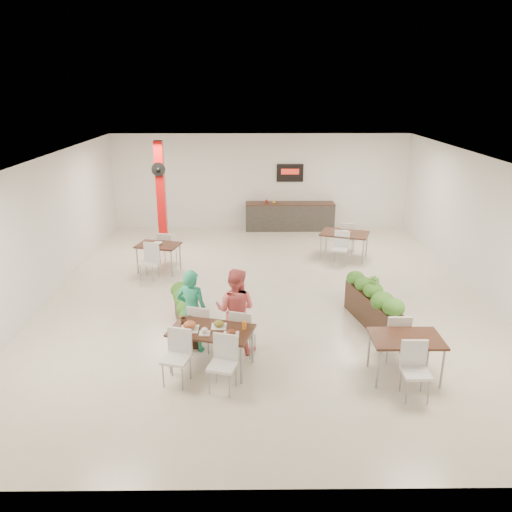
{
  "coord_description": "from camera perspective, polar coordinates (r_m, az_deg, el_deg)",
  "views": [
    {
      "loc": [
        -0.31,
        -10.87,
        4.71
      ],
      "look_at": [
        -0.21,
        -0.35,
        1.1
      ],
      "focal_mm": 35.0,
      "sensor_mm": 36.0,
      "label": 1
    }
  ],
  "objects": [
    {
      "name": "side_table_a",
      "position": [
        13.38,
        -11.09,
        0.79
      ],
      "size": [
        1.22,
        1.67,
        0.92
      ],
      "rotation": [
        0.0,
        0.0,
        -0.24
      ],
      "color": "black",
      "rests_on": "ground"
    },
    {
      "name": "planter_left",
      "position": [
        10.11,
        -8.06,
        -5.94
      ],
      "size": [
        0.74,
        1.69,
        0.9
      ],
      "rotation": [
        0.0,
        0.0,
        1.83
      ],
      "color": "black",
      "rests_on": "ground"
    },
    {
      "name": "room_shell",
      "position": [
        11.2,
        1.06,
        4.98
      ],
      "size": [
        10.1,
        12.1,
        3.22
      ],
      "color": "white",
      "rests_on": "ground"
    },
    {
      "name": "red_column",
      "position": [
        15.21,
        -10.8,
        6.98
      ],
      "size": [
        0.4,
        0.41,
        3.2
      ],
      "color": "#BB0C0D",
      "rests_on": "ground"
    },
    {
      "name": "service_counter",
      "position": [
        17.1,
        3.87,
        4.62
      ],
      "size": [
        3.0,
        0.64,
        2.2
      ],
      "color": "#282624",
      "rests_on": "ground"
    },
    {
      "name": "diner_woman",
      "position": [
        9.2,
        -2.36,
        -6.2
      ],
      "size": [
        0.92,
        0.8,
        1.61
      ],
      "primitive_type": "imported",
      "rotation": [
        0.0,
        0.0,
        2.87
      ],
      "color": "#F56D6D",
      "rests_on": "ground"
    },
    {
      "name": "side_table_b",
      "position": [
        14.38,
        10.08,
        2.2
      ],
      "size": [
        1.53,
        1.67,
        0.92
      ],
      "rotation": [
        0.0,
        0.0,
        -0.35
      ],
      "color": "black",
      "rests_on": "ground"
    },
    {
      "name": "side_table_c",
      "position": [
        8.8,
        16.75,
        -9.63
      ],
      "size": [
        1.17,
        1.62,
        0.92
      ],
      "rotation": [
        0.0,
        0.0,
        -0.0
      ],
      "color": "black",
      "rests_on": "ground"
    },
    {
      "name": "main_table",
      "position": [
        8.71,
        -5.2,
        -9.02
      ],
      "size": [
        1.61,
        1.89,
        0.92
      ],
      "rotation": [
        0.0,
        0.0,
        -0.27
      ],
      "color": "black",
      "rests_on": "ground"
    },
    {
      "name": "ground",
      "position": [
        11.85,
        1.0,
        -4.48
      ],
      "size": [
        12.0,
        12.0,
        0.0
      ],
      "primitive_type": "plane",
      "color": "beige",
      "rests_on": "ground"
    },
    {
      "name": "planter_right",
      "position": [
        10.48,
        13.14,
        -5.23
      ],
      "size": [
        0.79,
        2.0,
        1.07
      ],
      "rotation": [
        0.0,
        0.0,
        1.81
      ],
      "color": "black",
      "rests_on": "ground"
    },
    {
      "name": "diner_man",
      "position": [
        9.26,
        -7.34,
        -6.21
      ],
      "size": [
        0.66,
        0.52,
        1.6
      ],
      "primitive_type": "imported",
      "rotation": [
        0.0,
        0.0,
        2.87
      ],
      "color": "#23976F",
      "rests_on": "ground"
    }
  ]
}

